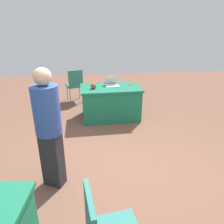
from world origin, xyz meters
TOP-DOWN VIEW (x-y plane):
  - ground_plane at (0.00, 0.00)m, footprint 14.40×14.40m
  - table_foreground at (-0.31, -2.10)m, footprint 1.43×0.94m
  - chair_tucked_right at (0.59, -3.40)m, footprint 0.55×0.55m
  - person_attendee_standing at (0.76, 0.19)m, footprint 0.46×0.46m
  - laptop_silver at (-0.36, -2.19)m, footprint 0.35×0.33m
  - yarn_ball at (0.10, -2.00)m, footprint 0.13×0.13m
  - scissors_red at (-0.81, -2.24)m, footprint 0.15×0.16m

SIDE VIEW (x-z plane):
  - ground_plane at x=0.00m, z-range 0.00..0.00m
  - table_foreground at x=-0.31m, z-range 0.00..0.78m
  - chair_tucked_right at x=0.59m, z-range 0.07..1.04m
  - scissors_red at x=-0.81m, z-range 0.78..0.79m
  - laptop_silver at x=-0.36m, z-range 0.72..0.92m
  - yarn_ball at x=0.10m, z-range 0.78..0.91m
  - person_attendee_standing at x=0.76m, z-range 0.10..1.78m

